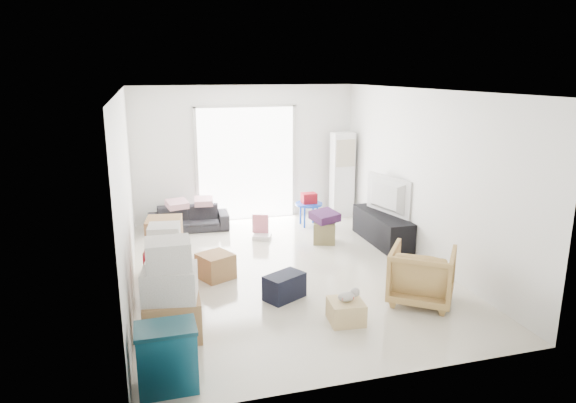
% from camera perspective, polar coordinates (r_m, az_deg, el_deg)
% --- Properties ---
extents(room_shell, '(4.98, 6.48, 3.18)m').
position_cam_1_polar(room_shell, '(7.54, -0.22, 1.94)').
color(room_shell, beige).
rests_on(room_shell, ground).
extents(sliding_door, '(2.10, 0.04, 2.33)m').
position_cam_1_polar(sliding_door, '(10.40, -4.65, 4.74)').
color(sliding_door, white).
rests_on(sliding_door, room_shell).
extents(ac_tower, '(0.45, 0.30, 1.75)m').
position_cam_1_polar(ac_tower, '(10.71, 6.04, 2.98)').
color(ac_tower, white).
rests_on(ac_tower, room_shell).
extents(tv_console, '(0.47, 1.56, 0.52)m').
position_cam_1_polar(tv_console, '(9.26, 10.41, -2.91)').
color(tv_console, black).
rests_on(tv_console, room_shell).
extents(television, '(0.90, 1.27, 0.15)m').
position_cam_1_polar(television, '(9.17, 10.51, -0.91)').
color(television, black).
rests_on(television, tv_console).
extents(sofa, '(1.55, 0.54, 0.60)m').
position_cam_1_polar(sofa, '(9.98, -11.03, -1.46)').
color(sofa, '#29292E').
rests_on(sofa, room_shell).
extents(pillow_left, '(0.40, 0.35, 0.11)m').
position_cam_1_polar(pillow_left, '(9.84, -12.26, 0.37)').
color(pillow_left, '#D79DAC').
rests_on(pillow_left, sofa).
extents(pillow_right, '(0.36, 0.30, 0.11)m').
position_cam_1_polar(pillow_right, '(9.97, -9.38, 0.70)').
color(pillow_right, '#D79DAC').
rests_on(pillow_right, sofa).
extents(armchair, '(1.08, 1.07, 0.82)m').
position_cam_1_polar(armchair, '(6.99, 14.66, -7.62)').
color(armchair, tan).
rests_on(armchair, room_shell).
extents(storage_bins, '(0.57, 0.40, 0.65)m').
position_cam_1_polar(storage_bins, '(5.21, -13.28, -16.52)').
color(storage_bins, '#0E4559').
rests_on(storage_bins, room_shell).
extents(box_stack_a, '(0.66, 0.57, 1.17)m').
position_cam_1_polar(box_stack_a, '(5.99, -12.91, -10.10)').
color(box_stack_a, olive).
rests_on(box_stack_a, room_shell).
extents(box_stack_b, '(0.61, 0.53, 1.05)m').
position_cam_1_polar(box_stack_b, '(6.94, -13.36, -7.27)').
color(box_stack_b, olive).
rests_on(box_stack_b, room_shell).
extents(box_stack_c, '(0.66, 0.58, 0.87)m').
position_cam_1_polar(box_stack_c, '(7.84, -13.48, -4.99)').
color(box_stack_c, olive).
rests_on(box_stack_c, room_shell).
extents(loose_box, '(0.59, 0.59, 0.37)m').
position_cam_1_polar(loose_box, '(7.66, -8.04, -7.11)').
color(loose_box, olive).
rests_on(loose_box, room_shell).
extents(duffel_bag, '(0.62, 0.53, 0.34)m').
position_cam_1_polar(duffel_bag, '(6.94, -0.40, -9.42)').
color(duffel_bag, black).
rests_on(duffel_bag, room_shell).
extents(ottoman, '(0.49, 0.49, 0.38)m').
position_cam_1_polar(ottoman, '(9.13, 4.07, -3.42)').
color(ottoman, olive).
rests_on(ottoman, room_shell).
extents(blanket, '(0.51, 0.51, 0.14)m').
position_cam_1_polar(blanket, '(9.05, 4.09, -1.85)').
color(blanket, '#3F1D49').
rests_on(blanket, ottoman).
extents(kids_table, '(0.53, 0.53, 0.66)m').
position_cam_1_polar(kids_table, '(10.04, 2.34, -0.10)').
color(kids_table, '#143FBF').
rests_on(kids_table, room_shell).
extents(toy_walker, '(0.40, 0.39, 0.43)m').
position_cam_1_polar(toy_walker, '(9.37, -2.97, -3.39)').
color(toy_walker, silver).
rests_on(toy_walker, room_shell).
extents(wood_crate, '(0.45, 0.45, 0.27)m').
position_cam_1_polar(wood_crate, '(6.39, 6.46, -12.03)').
color(wood_crate, '#D1B778').
rests_on(wood_crate, room_shell).
extents(plush_bunny, '(0.29, 0.16, 0.15)m').
position_cam_1_polar(plush_bunny, '(6.33, 6.76, -10.32)').
color(plush_bunny, '#B2ADA8').
rests_on(plush_bunny, wood_crate).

